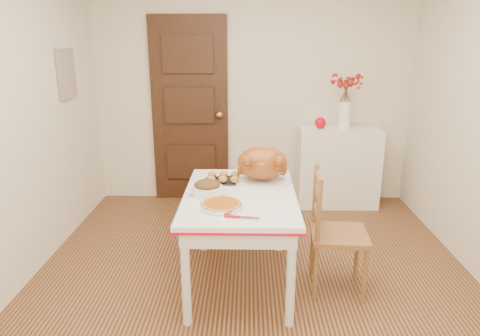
{
  "coord_description": "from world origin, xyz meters",
  "views": [
    {
      "loc": [
        -0.05,
        -2.86,
        1.83
      ],
      "look_at": [
        -0.1,
        0.18,
        0.91
      ],
      "focal_mm": 32.5,
      "sensor_mm": 36.0,
      "label": 1
    }
  ],
  "objects_px": {
    "chair_oak": "(339,232)",
    "pumpkin_pie": "(221,204)",
    "kitchen_table": "(240,239)",
    "turkey_platter": "(262,165)",
    "sideboard": "(338,167)"
  },
  "relations": [
    {
      "from": "sideboard",
      "to": "kitchen_table",
      "type": "distance_m",
      "value": 1.96
    },
    {
      "from": "chair_oak",
      "to": "pumpkin_pie",
      "type": "relative_size",
      "value": 3.31
    },
    {
      "from": "chair_oak",
      "to": "pumpkin_pie",
      "type": "distance_m",
      "value": 0.93
    },
    {
      "from": "kitchen_table",
      "to": "pumpkin_pie",
      "type": "height_order",
      "value": "pumpkin_pie"
    },
    {
      "from": "sideboard",
      "to": "chair_oak",
      "type": "xyz_separation_m",
      "value": [
        -0.33,
        -1.72,
        0.02
      ]
    },
    {
      "from": "turkey_platter",
      "to": "pumpkin_pie",
      "type": "distance_m",
      "value": 0.63
    },
    {
      "from": "kitchen_table",
      "to": "turkey_platter",
      "type": "bearing_deg",
      "value": 56.08
    },
    {
      "from": "chair_oak",
      "to": "kitchen_table",
      "type": "bearing_deg",
      "value": 88.94
    },
    {
      "from": "sideboard",
      "to": "chair_oak",
      "type": "distance_m",
      "value": 1.75
    },
    {
      "from": "chair_oak",
      "to": "pumpkin_pie",
      "type": "bearing_deg",
      "value": 109.05
    },
    {
      "from": "sideboard",
      "to": "chair_oak",
      "type": "bearing_deg",
      "value": -100.73
    },
    {
      "from": "turkey_platter",
      "to": "sideboard",
      "type": "bearing_deg",
      "value": 68.37
    },
    {
      "from": "turkey_platter",
      "to": "pumpkin_pie",
      "type": "bearing_deg",
      "value": -107.12
    },
    {
      "from": "sideboard",
      "to": "pumpkin_pie",
      "type": "distance_m",
      "value": 2.29
    },
    {
      "from": "sideboard",
      "to": "kitchen_table",
      "type": "xyz_separation_m",
      "value": [
        -1.06,
        -1.65,
        -0.07
      ]
    }
  ]
}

